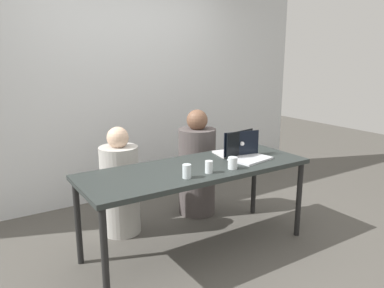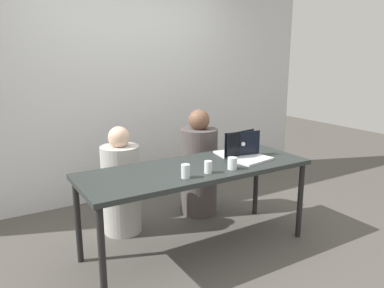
% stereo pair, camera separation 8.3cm
% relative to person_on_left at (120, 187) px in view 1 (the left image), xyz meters
% --- Properties ---
extents(ground_plane, '(12.00, 12.00, 0.00)m').
position_rel_person_on_left_xyz_m(ground_plane, '(0.43, -0.65, -0.46)').
color(ground_plane, '#4F4B46').
extents(back_wall, '(5.13, 0.10, 2.44)m').
position_rel_person_on_left_xyz_m(back_wall, '(0.43, 0.93, 0.76)').
color(back_wall, silver).
rests_on(back_wall, ground).
extents(desk, '(1.97, 0.72, 0.76)m').
position_rel_person_on_left_xyz_m(desk, '(0.43, -0.65, 0.23)').
color(desk, '#282E2C').
rests_on(desk, ground).
extents(person_on_left, '(0.39, 0.39, 1.03)m').
position_rel_person_on_left_xyz_m(person_on_left, '(0.00, 0.00, 0.00)').
color(person_on_left, '#B5B3AC').
rests_on(person_on_left, ground).
extents(person_on_right, '(0.42, 0.42, 1.12)m').
position_rel_person_on_left_xyz_m(person_on_right, '(0.87, 0.00, 0.04)').
color(person_on_right, '#4E4646').
rests_on(person_on_right, ground).
extents(laptop_front_right, '(0.39, 0.32, 0.24)m').
position_rel_person_on_left_xyz_m(laptop_front_right, '(0.94, -0.70, 0.35)').
color(laptop_front_right, silver).
rests_on(laptop_front_right, desk).
extents(laptop_back_right, '(0.39, 0.31, 0.24)m').
position_rel_person_on_left_xyz_m(laptop_back_right, '(0.96, -0.54, 0.35)').
color(laptop_back_right, silver).
rests_on(laptop_back_right, desk).
extents(water_glass_right, '(0.08, 0.08, 0.10)m').
position_rel_person_on_left_xyz_m(water_glass_right, '(0.65, -0.87, 0.34)').
color(water_glass_right, white).
rests_on(water_glass_right, desk).
extents(water_glass_left, '(0.07, 0.07, 0.11)m').
position_rel_person_on_left_xyz_m(water_glass_left, '(0.21, -0.86, 0.34)').
color(water_glass_left, silver).
rests_on(water_glass_left, desk).
extents(water_glass_center, '(0.06, 0.06, 0.10)m').
position_rel_person_on_left_xyz_m(water_glass_center, '(0.42, -0.85, 0.34)').
color(water_glass_center, white).
rests_on(water_glass_center, desk).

